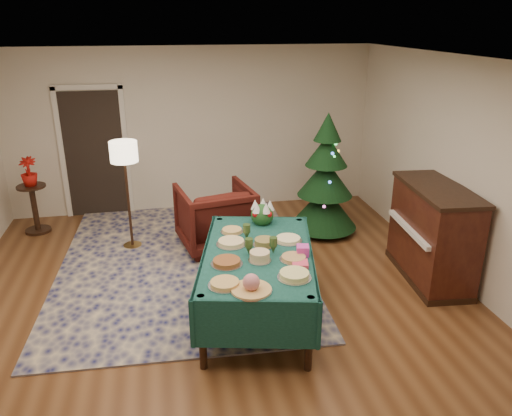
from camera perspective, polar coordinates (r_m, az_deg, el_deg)
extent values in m
plane|color=#593319|center=(5.67, -3.89, -12.24)|extent=(7.00, 7.00, 0.00)
plane|color=white|center=(4.77, -4.71, 16.07)|extent=(7.00, 7.00, 0.00)
plane|color=beige|center=(8.42, -7.23, 8.77)|extent=(6.00, 0.00, 6.00)
plane|color=beige|center=(6.15, 24.69, 2.46)|extent=(0.00, 7.00, 7.00)
cube|color=black|center=(8.53, -17.95, 5.79)|extent=(0.92, 0.02, 2.04)
cube|color=silver|center=(8.59, -21.29, 5.68)|extent=(0.08, 0.04, 2.14)
cube|color=silver|center=(8.47, -14.61, 6.23)|extent=(0.08, 0.04, 2.14)
cube|color=silver|center=(8.32, -18.79, 12.95)|extent=(1.08, 0.04, 0.08)
cube|color=#14194D|center=(6.86, -8.38, -6.09)|extent=(3.36, 4.32, 0.02)
cylinder|color=black|center=(4.74, -6.16, -13.99)|extent=(0.07, 0.07, 0.78)
cylinder|color=black|center=(6.31, -4.10, -4.55)|extent=(0.07, 0.07, 0.78)
cylinder|color=black|center=(4.72, 6.09, -14.16)|extent=(0.07, 0.07, 0.78)
cylinder|color=black|center=(6.29, 4.85, -4.64)|extent=(0.07, 0.07, 0.78)
cube|color=#113D34|center=(5.30, 0.20, -5.21)|extent=(1.55, 2.18, 0.04)
cube|color=#113D34|center=(6.29, 0.39, -3.12)|extent=(1.16, 0.28, 0.49)
cube|color=#113D34|center=(4.57, -0.07, -13.17)|extent=(1.16, 0.28, 0.49)
cube|color=#113D34|center=(5.43, 6.20, -7.37)|extent=(0.47, 1.97, 0.49)
cube|color=#113D34|center=(5.45, -5.79, -7.24)|extent=(0.47, 1.97, 0.49)
cylinder|color=silver|center=(4.66, -3.59, -8.82)|extent=(0.31, 0.31, 0.01)
cylinder|color=tan|center=(4.65, -3.60, -8.55)|extent=(0.27, 0.27, 0.04)
cylinder|color=silver|center=(4.57, -0.55, -9.39)|extent=(0.38, 0.38, 0.01)
sphere|color=#CC727A|center=(4.53, -0.55, -8.47)|extent=(0.16, 0.16, 0.16)
cylinder|color=silver|center=(4.79, 4.39, -7.93)|extent=(0.33, 0.33, 0.01)
cylinder|color=#D8D172|center=(4.78, 4.40, -7.59)|extent=(0.28, 0.28, 0.05)
cylinder|color=silver|center=(5.04, -3.36, -6.40)|extent=(0.32, 0.32, 0.01)
cylinder|color=brown|center=(5.02, -3.37, -6.12)|extent=(0.27, 0.27, 0.04)
cylinder|color=silver|center=(5.10, 0.42, -6.02)|extent=(0.24, 0.24, 0.01)
cylinder|color=tan|center=(5.07, 0.42, -5.48)|extent=(0.20, 0.20, 0.09)
cylinder|color=silver|center=(5.13, 4.31, -5.88)|extent=(0.29, 0.29, 0.01)
cylinder|color=#B2844C|center=(5.12, 4.32, -5.67)|extent=(0.25, 0.25, 0.03)
cylinder|color=silver|center=(5.45, -2.85, -4.16)|extent=(0.33, 0.33, 0.01)
cylinder|color=#D8BF7F|center=(5.44, -2.85, -3.90)|extent=(0.28, 0.28, 0.04)
cylinder|color=silver|center=(5.43, 0.99, -4.24)|extent=(0.25, 0.25, 0.01)
cylinder|color=maroon|center=(5.41, 0.99, -3.88)|extent=(0.22, 0.22, 0.06)
cylinder|color=silver|center=(5.54, 3.69, -3.74)|extent=(0.31, 0.31, 0.01)
cylinder|color=#F2EACC|center=(5.53, 3.70, -3.54)|extent=(0.27, 0.27, 0.03)
cylinder|color=silver|center=(5.76, -2.76, -2.75)|extent=(0.26, 0.26, 0.01)
cylinder|color=tan|center=(5.75, -2.76, -2.55)|extent=(0.22, 0.22, 0.03)
cone|color=#2D471E|center=(5.55, -1.07, -3.19)|extent=(0.07, 0.07, 0.09)
cylinder|color=#2D471E|center=(5.52, -1.08, -2.35)|extent=(0.08, 0.08, 0.09)
cone|color=#2D471E|center=(5.24, 1.99, -4.74)|extent=(0.07, 0.07, 0.09)
cylinder|color=#2D471E|center=(5.20, 2.00, -3.86)|extent=(0.08, 0.08, 0.09)
cone|color=#2D471E|center=(5.21, -0.81, -4.88)|extent=(0.07, 0.07, 0.09)
cylinder|color=#2D471E|center=(5.17, -0.82, -4.00)|extent=(0.08, 0.08, 0.09)
cube|color=#F04261|center=(5.02, 5.07, -6.39)|extent=(0.19, 0.19, 0.04)
cube|color=#D83CB1|center=(5.22, 5.36, -4.85)|extent=(0.15, 0.15, 0.10)
sphere|color=#1E4C1E|center=(5.97, 0.71, -0.83)|extent=(0.27, 0.27, 0.27)
cone|color=white|center=(5.94, 1.60, 0.36)|extent=(0.10, 0.10, 0.13)
cone|color=white|center=(6.01, 0.81, 0.61)|extent=(0.10, 0.10, 0.13)
cone|color=white|center=(5.96, -0.11, 0.43)|extent=(0.10, 0.10, 0.13)
cone|color=white|center=(5.86, 0.09, 0.06)|extent=(0.10, 0.10, 0.13)
cone|color=white|center=(5.85, 1.17, 0.01)|extent=(0.10, 0.10, 0.13)
sphere|color=#B20C0F|center=(6.03, 1.46, -0.17)|extent=(0.07, 0.07, 0.07)
sphere|color=#B20C0F|center=(6.03, -0.08, -0.18)|extent=(0.07, 0.07, 0.07)
sphere|color=#B20C0F|center=(5.88, -0.07, -0.75)|extent=(0.07, 0.07, 0.07)
sphere|color=#B20C0F|center=(5.88, 1.51, -0.74)|extent=(0.07, 0.07, 0.07)
imported|color=#43130E|center=(7.08, -4.69, -0.67)|extent=(1.13, 1.08, 1.00)
cylinder|color=#A57F3F|center=(7.46, -13.91, -4.16)|extent=(0.26, 0.26, 0.03)
cylinder|color=black|center=(7.20, -14.38, 0.83)|extent=(0.04, 0.04, 1.41)
cylinder|color=#FFEABF|center=(7.00, -14.90, 6.25)|extent=(0.38, 0.38, 0.28)
cylinder|color=black|center=(8.43, -23.61, -2.34)|extent=(0.38, 0.38, 0.04)
cylinder|color=black|center=(8.31, -23.95, -0.14)|extent=(0.08, 0.08, 0.69)
cylinder|color=black|center=(8.20, -24.33, 2.25)|extent=(0.42, 0.42, 0.03)
imported|color=#B8140D|center=(8.16, -24.47, 3.17)|extent=(0.24, 0.43, 0.24)
cylinder|color=black|center=(7.79, 7.65, -2.13)|extent=(0.11, 0.11, 0.15)
cone|color=black|center=(7.67, 7.77, 0.21)|extent=(1.29, 1.29, 0.64)
cone|color=black|center=(7.52, 7.94, 3.49)|extent=(1.06, 1.06, 0.55)
cone|color=black|center=(7.41, 8.10, 6.54)|extent=(0.80, 0.80, 0.46)
cone|color=black|center=(7.33, 8.24, 9.19)|extent=(0.52, 0.52, 0.41)
cube|color=black|center=(6.78, 18.97, -7.15)|extent=(0.72, 1.43, 0.08)
cube|color=black|center=(6.54, 19.54, -2.77)|extent=(0.70, 1.41, 1.13)
cube|color=black|center=(6.34, 20.17, 2.07)|extent=(0.74, 1.45, 0.05)
cube|color=white|center=(6.39, 17.26, -2.28)|extent=(0.22, 1.17, 0.06)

